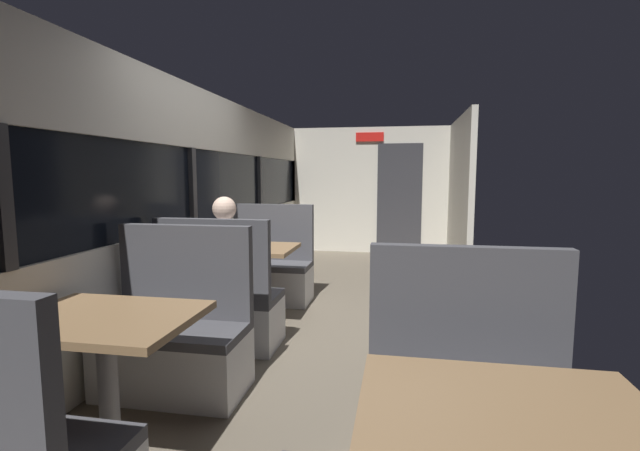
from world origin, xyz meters
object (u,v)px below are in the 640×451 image
Objects in this scene: dining_table_near_window at (105,334)px; bench_mid_window_facing_end at (222,308)px; bench_near_window_facing_entry at (176,342)px; bench_mid_window_facing_entry at (270,272)px; dining_table_front_aisle at (508,442)px; seated_passenger at (224,282)px; bench_front_aisle_facing_entry at (469,416)px; dining_table_mid_window at (249,257)px.

dining_table_near_window is 1.50m from bench_mid_window_facing_end.
bench_mid_window_facing_entry is (0.00, 2.17, 0.00)m from bench_near_window_facing_entry.
dining_table_front_aisle is 2.79m from seated_passenger.
bench_near_window_facing_entry and bench_mid_window_facing_entry have the same top height.
seated_passenger reaches higher than bench_front_aisle_facing_entry.
seated_passenger is at bearing -90.00° from dining_table_mid_window.
bench_mid_window_facing_end reaches higher than dining_table_front_aisle.
seated_passenger is (0.00, 0.07, 0.21)m from bench_mid_window_facing_end.
bench_near_window_facing_entry is at bearing -90.00° from bench_mid_window_facing_entry.
bench_mid_window_facing_end is 1.00× the size of bench_front_aisle_facing_entry.
dining_table_near_window is 2.17m from dining_table_mid_window.
dining_table_mid_window is at bearing 90.00° from bench_mid_window_facing_end.
bench_mid_window_facing_entry is at bearing 90.00° from bench_mid_window_facing_end.
bench_near_window_facing_entry is 1.22× the size of dining_table_mid_window.
bench_mid_window_facing_end and bench_front_aisle_facing_entry have the same top height.
bench_near_window_facing_entry and bench_front_aisle_facing_entry have the same top height.
dining_table_near_window is at bearing -176.82° from bench_front_aisle_facing_entry.
bench_mid_window_facing_entry is (0.00, 1.40, 0.00)m from bench_mid_window_facing_end.
bench_near_window_facing_entry is 1.00× the size of bench_front_aisle_facing_entry.
bench_mid_window_facing_end is 0.87× the size of seated_passenger.
seated_passenger is (0.00, -0.63, -0.10)m from dining_table_mid_window.
seated_passenger is at bearing 90.00° from dining_table_near_window.
seated_passenger is (-1.79, 2.14, -0.10)m from dining_table_front_aisle.
bench_mid_window_facing_end is 1.40m from bench_mid_window_facing_entry.
bench_front_aisle_facing_entry is at bearing -49.17° from dining_table_mid_window.
bench_mid_window_facing_end is at bearing 90.00° from bench_near_window_facing_entry.
bench_near_window_facing_entry reaches higher than dining_table_near_window.
bench_near_window_facing_entry is 1.00× the size of bench_mid_window_facing_end.
dining_table_mid_window is 0.64m from seated_passenger.
bench_near_window_facing_entry is at bearing 90.00° from dining_table_near_window.
dining_table_mid_window is at bearing -90.00° from bench_mid_window_facing_entry.
dining_table_front_aisle is 0.77m from bench_front_aisle_facing_entry.
bench_mid_window_facing_entry is at bearing 90.00° from dining_table_mid_window.
dining_table_near_window is 0.82× the size of bench_mid_window_facing_end.
dining_table_near_window is at bearing -90.00° from seated_passenger.
dining_table_near_window is 0.82× the size of bench_front_aisle_facing_entry.
seated_passenger is (0.00, 0.84, 0.21)m from bench_near_window_facing_entry.
bench_mid_window_facing_end is 1.00× the size of bench_mid_window_facing_entry.
dining_table_mid_window is at bearing 130.83° from bench_front_aisle_facing_entry.
bench_mid_window_facing_entry is 1.34m from seated_passenger.
dining_table_near_window is at bearing -90.00° from dining_table_mid_window.
bench_front_aisle_facing_entry is (0.00, 0.70, -0.31)m from dining_table_front_aisle.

